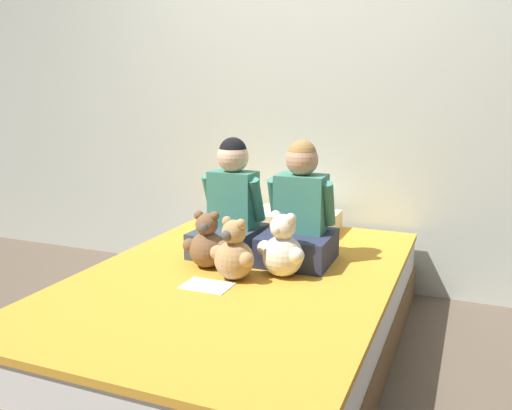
{
  "coord_description": "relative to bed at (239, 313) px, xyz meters",
  "views": [
    {
      "loc": [
        0.97,
        -2.17,
        1.24
      ],
      "look_at": [
        0.0,
        0.21,
        0.68
      ],
      "focal_mm": 38.0,
      "sensor_mm": 36.0,
      "label": 1
    }
  ],
  "objects": [
    {
      "name": "ground_plane",
      "position": [
        0.0,
        0.0,
        -0.2
      ],
      "size": [
        14.0,
        14.0,
        0.0
      ],
      "primitive_type": "plane",
      "color": "brown"
    },
    {
      "name": "wall_behind_bed",
      "position": [
        0.0,
        1.1,
        1.05
      ],
      "size": [
        8.0,
        0.06,
        2.5
      ],
      "color": "beige",
      "rests_on": "ground_plane"
    },
    {
      "name": "bed",
      "position": [
        0.0,
        0.0,
        0.0
      ],
      "size": [
        1.39,
        2.04,
        0.4
      ],
      "color": "brown",
      "rests_on": "ground_plane"
    },
    {
      "name": "child_on_left",
      "position": [
        -0.17,
        0.29,
        0.43
      ],
      "size": [
        0.33,
        0.41,
        0.59
      ],
      "rotation": [
        0.0,
        0.0,
        -0.06
      ],
      "color": "#384251",
      "rests_on": "bed"
    },
    {
      "name": "child_on_right",
      "position": [
        0.2,
        0.29,
        0.43
      ],
      "size": [
        0.34,
        0.36,
        0.6
      ],
      "rotation": [
        0.0,
        0.0,
        0.01
      ],
      "color": "#282D47",
      "rests_on": "bed"
    },
    {
      "name": "teddy_bear_held_by_left_child",
      "position": [
        -0.17,
        0.02,
        0.32
      ],
      "size": [
        0.23,
        0.17,
        0.28
      ],
      "rotation": [
        0.0,
        0.0,
        0.17
      ],
      "color": "brown",
      "rests_on": "bed"
    },
    {
      "name": "teddy_bear_held_by_right_child",
      "position": [
        0.2,
        0.04,
        0.33
      ],
      "size": [
        0.24,
        0.19,
        0.3
      ],
      "rotation": [
        0.0,
        0.0,
        -0.32
      ],
      "color": "silver",
      "rests_on": "bed"
    },
    {
      "name": "teddy_bear_between_children",
      "position": [
        0.01,
        -0.08,
        0.32
      ],
      "size": [
        0.23,
        0.18,
        0.28
      ],
      "rotation": [
        0.0,
        0.0,
        -0.28
      ],
      "color": "tan",
      "rests_on": "bed"
    },
    {
      "name": "pillow_at_headboard",
      "position": [
        0.0,
        0.83,
        0.25
      ],
      "size": [
        0.5,
        0.33,
        0.11
      ],
      "color": "beige",
      "rests_on": "bed"
    },
    {
      "name": "sign_card",
      "position": [
        -0.06,
        -0.21,
        0.2
      ],
      "size": [
        0.21,
        0.15,
        0.0
      ],
      "color": "white",
      "rests_on": "bed"
    }
  ]
}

